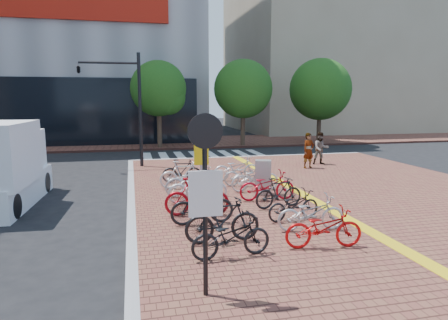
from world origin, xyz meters
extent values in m
plane|color=black|center=(0.00, 0.00, 0.00)|extent=(120.00, 120.00, 0.00)
cube|color=gray|center=(3.00, 12.00, 0.08)|extent=(14.00, 0.25, 0.15)
cube|color=brown|center=(0.00, 21.00, 0.07)|extent=(70.00, 8.00, 0.15)
cube|color=gray|center=(18.00, 32.00, 9.00)|extent=(20.00, 18.00, 18.00)
cube|color=silver|center=(-3.00, 14.00, 0.01)|extent=(0.50, 4.00, 0.01)
cube|color=silver|center=(-2.00, 14.00, 0.01)|extent=(0.50, 4.00, 0.01)
cube|color=silver|center=(-1.00, 14.00, 0.01)|extent=(0.50, 4.00, 0.01)
cube|color=silver|center=(0.00, 14.00, 0.01)|extent=(0.50, 4.00, 0.01)
cube|color=silver|center=(1.00, 14.00, 0.01)|extent=(0.50, 4.00, 0.01)
cube|color=silver|center=(2.00, 14.00, 0.01)|extent=(0.50, 4.00, 0.01)
cube|color=silver|center=(3.00, 14.00, 0.01)|extent=(0.50, 4.00, 0.01)
cube|color=silver|center=(4.00, 14.00, 0.01)|extent=(0.50, 4.00, 0.01)
cylinder|color=#38281E|center=(-2.00, 17.50, 1.45)|extent=(0.32, 0.32, 2.60)
sphere|color=#194714|center=(-2.00, 17.50, 4.20)|extent=(3.80, 3.80, 3.80)
sphere|color=#194714|center=(-1.40, 17.20, 3.60)|extent=(2.40, 2.40, 2.40)
cylinder|color=#38281E|center=(4.00, 17.50, 1.45)|extent=(0.32, 0.32, 2.60)
sphere|color=#194714|center=(4.00, 17.50, 4.20)|extent=(4.20, 4.20, 4.20)
sphere|color=#194714|center=(4.60, 17.20, 3.60)|extent=(2.40, 2.40, 2.40)
cylinder|color=#38281E|center=(10.00, 17.50, 1.45)|extent=(0.32, 0.32, 2.60)
sphere|color=#194714|center=(10.00, 17.50, 4.20)|extent=(4.60, 4.60, 4.60)
sphere|color=#194714|center=(10.60, 17.20, 3.60)|extent=(2.40, 2.40, 2.40)
imported|color=black|center=(-1.91, -2.45, 0.62)|extent=(1.84, 0.81, 0.93)
imported|color=black|center=(-1.88, -1.53, 0.70)|extent=(1.84, 0.56, 1.10)
imported|color=black|center=(-2.10, -0.05, 0.68)|extent=(1.77, 0.56, 1.05)
imported|color=#9D0B15|center=(-2.12, 0.78, 0.72)|extent=(1.94, 0.80, 1.13)
imported|color=silver|center=(-1.86, 2.20, 0.67)|extent=(1.98, 0.70, 1.04)
imported|color=#A4A4A8|center=(-1.86, 3.19, 0.68)|extent=(2.07, 0.93, 1.05)
imported|color=silver|center=(-2.06, 4.35, 0.68)|extent=(1.82, 0.68, 1.07)
imported|color=black|center=(-1.96, 5.49, 0.63)|extent=(1.63, 0.58, 0.96)
imported|color=red|center=(0.29, -2.38, 0.62)|extent=(1.86, 0.84, 0.94)
imported|color=#B7B7BC|center=(0.54, -1.20, 0.62)|extent=(1.82, 0.75, 0.94)
imported|color=black|center=(0.46, -0.26, 0.58)|extent=(1.72, 0.88, 0.86)
imported|color=black|center=(0.51, 1.02, 0.64)|extent=(1.67, 0.71, 0.97)
imported|color=#AD0C1C|center=(0.46, 2.01, 0.65)|extent=(1.92, 0.72, 1.00)
imported|color=silver|center=(0.47, 3.37, 0.64)|extent=(1.92, 0.83, 0.98)
imported|color=#A7A8AC|center=(0.40, 4.27, 0.61)|extent=(1.81, 0.81, 0.92)
imported|color=silver|center=(0.31, 5.40, 0.66)|extent=(1.98, 0.77, 1.03)
imported|color=gray|center=(4.51, 7.48, 1.01)|extent=(0.72, 0.56, 1.73)
imported|color=#525568|center=(5.61, 8.38, 0.98)|extent=(0.91, 0.77, 1.66)
cube|color=#ACADB1|center=(0.61, 2.86, 0.76)|extent=(0.66, 0.57, 1.23)
cylinder|color=#B7B7BC|center=(-1.55, 3.30, 1.07)|extent=(0.07, 0.07, 1.85)
cube|color=yellow|center=(-1.55, 3.25, 1.64)|extent=(0.51, 0.06, 0.82)
cylinder|color=black|center=(-2.74, -3.96, 1.72)|extent=(0.08, 0.08, 3.13)
cylinder|color=black|center=(-2.74, -4.03, 3.02)|extent=(0.59, 0.05, 0.59)
cube|color=silver|center=(-2.74, -4.03, 1.98)|extent=(0.57, 0.05, 0.78)
cylinder|color=black|center=(-3.45, 9.91, 2.94)|extent=(0.17, 0.17, 5.59)
cylinder|color=black|center=(-4.84, 9.91, 5.23)|extent=(2.79, 0.11, 0.11)
imported|color=black|center=(-6.24, 9.91, 4.95)|extent=(0.25, 1.16, 0.47)
cube|color=white|center=(-8.20, 3.94, 0.49)|extent=(2.33, 4.98, 0.97)
cube|color=white|center=(-8.12, 5.34, 1.68)|extent=(2.17, 2.17, 1.41)
cylinder|color=black|center=(-7.19, 5.62, 0.38)|extent=(0.28, 0.77, 0.76)
cylinder|color=black|center=(-7.38, 2.15, 0.38)|extent=(0.28, 0.77, 0.76)
camera|label=1|loc=(-3.92, -10.40, 3.55)|focal=32.00mm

